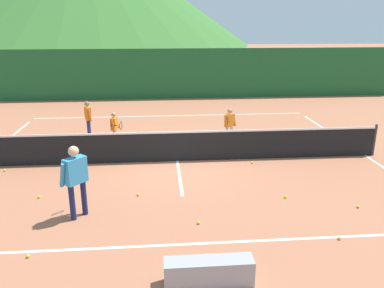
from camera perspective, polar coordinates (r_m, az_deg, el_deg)
The scene contains 21 objects.
ground_plane at distance 12.28m, azimuth -2.16°, elevation -2.51°, with size 120.00×120.00×0.00m, color #A86647.
line_baseline_near at distance 7.97m, azimuth -0.37°, elevation -14.45°, with size 12.36×0.08×0.01m, color white.
line_baseline_far at distance 18.11m, azimuth -3.14°, elevation 4.16°, with size 12.36×0.08×0.01m, color white.
line_sideline_east at distance 13.99m, azimuth 24.03°, elevation -1.53°, with size 0.08×10.87×0.01m, color white.
line_service_center at distance 12.28m, azimuth -2.16°, elevation -2.50°, with size 0.08×5.15×0.01m, color white.
tennis_net at distance 12.12m, azimuth -2.19°, elevation -0.30°, with size 12.93×0.08×1.05m.
instructor at distance 8.90m, azimuth -16.68°, elevation -4.39°, with size 0.61×0.80×1.68m.
student_0 at distance 15.15m, azimuth -15.00°, elevation 4.04°, with size 0.34×0.56×1.36m.
student_1 at distance 13.83m, azimuth -11.26°, elevation 2.64°, with size 0.41×0.64×1.21m.
student_2 at distance 13.90m, azimuth 5.53°, elevation 3.15°, with size 0.49×0.43×1.28m.
tennis_ball_0 at distance 10.12m, azimuth 23.18°, elevation -8.42°, with size 0.07×0.07×0.07m, color yellow.
tennis_ball_2 at distance 12.70m, azimuth -25.76°, elevation -3.49°, with size 0.07×0.07×0.07m, color yellow.
tennis_ball_3 at distance 10.07m, azimuth 13.55°, elevation -7.53°, with size 0.07×0.07×0.07m, color yellow.
tennis_ball_4 at distance 8.17m, azimuth -22.90°, elevation -14.89°, with size 0.07×0.07×0.07m, color yellow.
tennis_ball_5 at distance 10.01m, azimuth -7.89°, elevation -7.36°, with size 0.07×0.07×0.07m, color yellow.
tennis_ball_6 at distance 10.51m, azimuth -21.51°, elevation -7.22°, with size 0.07×0.07×0.07m, color yellow.
tennis_ball_7 at distance 8.63m, azimuth 20.80°, elevation -12.77°, with size 0.07×0.07×0.07m, color yellow.
tennis_ball_8 at distance 8.64m, azimuth 0.98°, elevation -11.45°, with size 0.07×0.07×0.07m, color yellow.
tennis_ball_9 at distance 12.18m, azimuth 8.81°, elevation -2.72°, with size 0.07×0.07×0.07m, color yellow.
windscreen_fence at distance 21.97m, azimuth -3.58°, elevation 10.21°, with size 27.19×0.08×2.76m, color #1E5B2D.
courtside_bench at distance 6.85m, azimuth 2.47°, elevation -18.20°, with size 1.50×0.36×0.46m, color #99999E.
Camera 1 is at (-0.53, -11.51, 4.25)m, focal length 36.39 mm.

